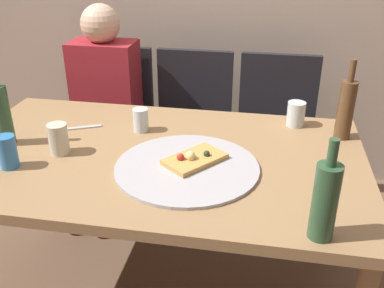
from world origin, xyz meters
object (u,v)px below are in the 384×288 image
(tumbler_near, at_px, (141,120))
(chair_left, at_px, (113,115))
(water_bottle, at_px, (346,108))
(chair_right, at_px, (276,127))
(pizza_slice_last, at_px, (194,159))
(soda_can, at_px, (8,152))
(pizza_tray, at_px, (187,167))
(wine_glass, at_px, (58,139))
(beer_bottle, at_px, (2,113))
(chair_middle, at_px, (191,121))
(guest_in_sweater, at_px, (101,104))
(dining_table, at_px, (156,170))
(tumbler_far, at_px, (296,114))
(table_knife, at_px, (75,128))
(wine_bottle, at_px, (325,200))

(tumbler_near, xyz_separation_m, chair_left, (-0.39, 0.68, -0.29))
(water_bottle, xyz_separation_m, chair_right, (-0.25, 0.59, -0.37))
(pizza_slice_last, distance_m, chair_right, 1.01)
(soda_can, height_order, chair_right, chair_right)
(pizza_tray, height_order, wine_glass, wine_glass)
(beer_bottle, xyz_separation_m, chair_middle, (0.58, 0.89, -0.37))
(beer_bottle, distance_m, chair_left, 0.96)
(tumbler_near, height_order, guest_in_sweater, guest_in_sweater)
(soda_can, bearing_deg, dining_table, 21.84)
(tumbler_near, distance_m, soda_can, 0.54)
(tumbler_far, bearing_deg, dining_table, -145.55)
(water_bottle, bearing_deg, wine_glass, -162.62)
(table_knife, xyz_separation_m, guest_in_sweater, (-0.11, 0.56, -0.11))
(chair_middle, bearing_deg, tumbler_near, 82.40)
(tumbler_far, xyz_separation_m, guest_in_sweater, (-1.03, 0.35, -0.16))
(chair_middle, bearing_deg, chair_left, 0.00)
(pizza_tray, xyz_separation_m, beer_bottle, (-0.74, 0.07, 0.12))
(beer_bottle, xyz_separation_m, wine_glass, (0.24, -0.04, -0.07))
(soda_can, distance_m, chair_right, 1.46)
(pizza_slice_last, xyz_separation_m, water_bottle, (0.55, 0.33, 0.10))
(wine_bottle, xyz_separation_m, tumbler_near, (-0.69, 0.59, -0.07))
(chair_left, bearing_deg, chair_middle, -180.00)
(tumbler_far, relative_size, table_knife, 0.48)
(guest_in_sweater, bearing_deg, pizza_tray, 128.39)
(pizza_slice_last, relative_size, chair_middle, 0.28)
(chair_right, bearing_deg, chair_middle, 0.00)
(table_knife, bearing_deg, dining_table, 133.42)
(soda_can, bearing_deg, beer_bottle, 122.95)
(dining_table, distance_m, water_bottle, 0.79)
(table_knife, relative_size, chair_left, 0.24)
(tumbler_far, bearing_deg, chair_right, 97.59)
(wine_bottle, relative_size, soda_can, 2.47)
(dining_table, distance_m, beer_bottle, 0.63)
(beer_bottle, xyz_separation_m, chair_right, (1.06, 0.89, -0.37))
(wine_glass, bearing_deg, pizza_tray, -3.79)
(soda_can, height_order, chair_left, chair_left)
(dining_table, relative_size, beer_bottle, 4.76)
(guest_in_sweater, bearing_deg, soda_can, 90.91)
(soda_can, bearing_deg, wine_bottle, -10.90)
(tumbler_far, height_order, chair_right, chair_right)
(pizza_slice_last, xyz_separation_m, guest_in_sweater, (-0.66, 0.77, -0.13))
(table_knife, bearing_deg, pizza_slice_last, 133.99)
(chair_left, distance_m, guest_in_sweater, 0.20)
(tumbler_near, xyz_separation_m, tumbler_far, (0.64, 0.17, 0.00))
(pizza_slice_last, xyz_separation_m, chair_right, (0.30, 0.93, -0.26))
(beer_bottle, xyz_separation_m, table_knife, (0.21, 0.18, -0.13))
(pizza_tray, xyz_separation_m, table_knife, (-0.54, 0.25, -0.00))
(dining_table, height_order, table_knife, table_knife)
(tumbler_near, distance_m, tumbler_far, 0.66)
(water_bottle, distance_m, chair_right, 0.74)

